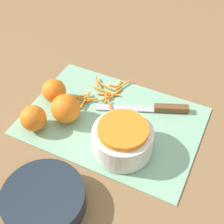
# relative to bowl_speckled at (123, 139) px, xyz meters

# --- Properties ---
(ground_plane) EXTENTS (4.00, 4.00, 0.00)m
(ground_plane) POSITION_rel_bowl_speckled_xyz_m (0.07, -0.08, -0.04)
(ground_plane) COLOR olive
(cutting_board) EXTENTS (0.47, 0.33, 0.01)m
(cutting_board) POSITION_rel_bowl_speckled_xyz_m (0.07, -0.08, -0.04)
(cutting_board) COLOR #84B793
(cutting_board) RESTS_ON ground_plane
(bowl_speckled) EXTENTS (0.15, 0.15, 0.08)m
(bowl_speckled) POSITION_rel_bowl_speckled_xyz_m (0.00, 0.00, 0.00)
(bowl_speckled) COLOR silver
(bowl_speckled) RESTS_ON cutting_board
(bowl_dark) EXTENTS (0.18, 0.18, 0.05)m
(bowl_dark) POSITION_rel_bowl_speckled_xyz_m (0.09, 0.21, -0.02)
(bowl_dark) COLOR #1E2833
(bowl_dark) RESTS_ON ground_plane
(knife) EXTENTS (0.24, 0.12, 0.02)m
(knife) POSITION_rel_bowl_speckled_xyz_m (-0.04, -0.17, -0.03)
(knife) COLOR brown
(knife) RESTS_ON cutting_board
(orange_left) EXTENTS (0.08, 0.08, 0.08)m
(orange_left) POSITION_rel_bowl_speckled_xyz_m (0.18, -0.03, -0.00)
(orange_left) COLOR orange
(orange_left) RESTS_ON cutting_board
(orange_right) EXTENTS (0.07, 0.07, 0.07)m
(orange_right) POSITION_rel_bowl_speckled_xyz_m (0.25, -0.08, -0.01)
(orange_right) COLOR orange
(orange_right) RESTS_ON cutting_board
(orange_back) EXTENTS (0.07, 0.07, 0.07)m
(orange_back) POSITION_rel_bowl_speckled_xyz_m (0.24, 0.03, -0.01)
(orange_back) COLOR orange
(orange_back) RESTS_ON cutting_board
(peel_pile) EXTENTS (0.14, 0.17, 0.01)m
(peel_pile) POSITION_rel_bowl_speckled_xyz_m (0.13, -0.15, -0.03)
(peel_pile) COLOR orange
(peel_pile) RESTS_ON cutting_board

